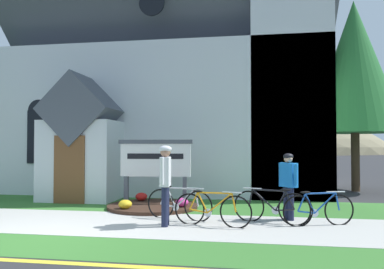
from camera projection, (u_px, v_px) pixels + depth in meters
The scene contains 16 objects.
ground at pixel (113, 206), 11.23m from camera, with size 140.00×140.00×0.00m, color #2B2B2D.
sidewalk_slab at pixel (104, 222), 8.83m from camera, with size 32.00×2.72×0.01m, color #B7B5AD.
grass_verge at pixel (58, 246), 6.77m from camera, with size 32.00×1.46×0.01m, color #38722D.
church_lawn at pixel (139, 204), 11.57m from camera, with size 24.00×2.82×0.01m, color #38722D.
curb_paint_stripe at pixel (29, 261), 5.90m from camera, with size 28.00×0.16×0.01m, color yellow.
church_building at pixel (184, 73), 17.10m from camera, with size 12.58×10.70×14.58m.
church_sign at pixel (155, 161), 11.21m from camera, with size 2.21×0.23×1.96m.
flower_bed at pixel (152, 206), 10.87m from camera, with size 2.57×2.57×0.34m.
bicycle_white at pixel (212, 209), 8.45m from camera, with size 1.77×0.40×0.80m.
bicycle_silver at pixel (179, 204), 9.21m from camera, with size 1.69×0.50×0.83m.
bicycle_green at pixel (271, 207), 8.78m from camera, with size 1.73×0.55×0.83m.
bicycle_blue at pixel (318, 209), 8.49m from camera, with size 1.62×0.56×0.80m.
cyclist_in_white_jersey at pixel (288, 181), 9.15m from camera, with size 0.44×0.69×1.61m.
cyclist_in_orange_jersey at pixel (165, 178), 8.49m from camera, with size 0.31×0.72×1.79m.
roadside_conifer at pixel (354, 67), 15.02m from camera, with size 3.62×3.62×7.54m.
distant_hill at pixel (170, 153), 87.33m from camera, with size 94.43×44.23×20.67m, color #847A5B.
Camera 1 is at (4.10, -6.77, 1.80)m, focal length 35.66 mm.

